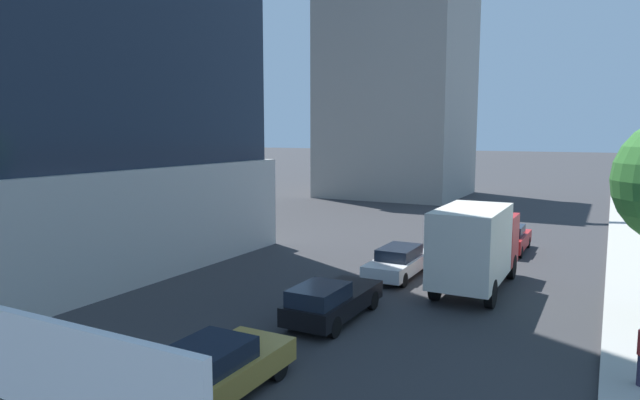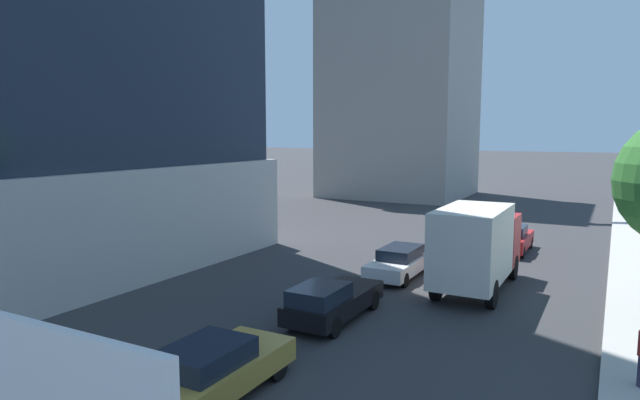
# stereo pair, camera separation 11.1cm
# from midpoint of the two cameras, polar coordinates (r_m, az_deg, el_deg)

# --- Properties ---
(construction_building) EXTENTS (23.17, 13.44, 31.66)m
(construction_building) POSITION_cam_midpoint_polar(r_m,az_deg,el_deg) (56.94, 8.55, 14.11)
(construction_building) COLOR #9E9B93
(construction_building) RESTS_ON ground
(car_red) EXTENTS (1.75, 4.15, 1.47)m
(car_red) POSITION_cam_midpoint_polar(r_m,az_deg,el_deg) (31.12, 19.37, -3.82)
(car_red) COLOR red
(car_red) RESTS_ON ground
(car_black) EXTENTS (1.73, 4.57, 1.43)m
(car_black) POSITION_cam_midpoint_polar(r_m,az_deg,el_deg) (18.80, 1.38, -10.43)
(car_black) COLOR black
(car_black) RESTS_ON ground
(car_gold) EXTENTS (1.85, 4.70, 1.43)m
(car_gold) POSITION_cam_midpoint_polar(r_m,az_deg,el_deg) (13.88, -11.08, -17.05)
(car_gold) COLOR #AD8938
(car_gold) RESTS_ON ground
(car_white) EXTENTS (1.73, 4.79, 1.32)m
(car_white) POSITION_cam_midpoint_polar(r_m,az_deg,el_deg) (24.76, 8.52, -6.33)
(car_white) COLOR silver
(car_white) RESTS_ON ground
(box_truck) EXTENTS (2.35, 6.62, 3.47)m
(box_truck) POSITION_cam_midpoint_polar(r_m,az_deg,el_deg) (22.86, 16.13, -4.41)
(box_truck) COLOR #B21E1E
(box_truck) RESTS_ON ground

